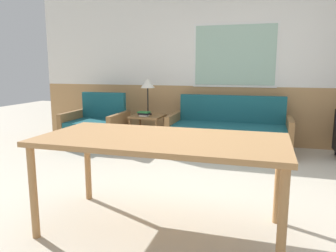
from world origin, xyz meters
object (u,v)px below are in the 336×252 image
Objects in this scene: couch at (229,135)px; side_table at (147,121)px; table_lamp at (148,85)px; armchair at (96,130)px; dining_table at (161,146)px.

couch reaches higher than side_table.
table_lamp is at bearing 177.70° from couch.
side_table is (-1.35, -0.04, 0.17)m from couch.
table_lamp reaches higher than armchair.
side_table is 0.85× the size of table_lamp.
couch is 1.57m from table_lamp.
armchair is (-2.18, -0.28, 0.01)m from couch.
couch is 2.78m from dining_table.
armchair is 1.16m from table_lamp.
side_table is at bearing -75.71° from table_lamp.
table_lamp reaches higher than dining_table.
side_table is 2.94m from dining_table.
couch is 0.97× the size of dining_table.
dining_table is (1.12, -2.70, 0.27)m from side_table.
dining_table reaches higher than side_table.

